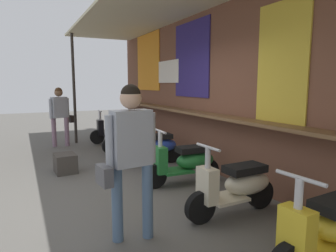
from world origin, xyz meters
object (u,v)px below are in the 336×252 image
scooter_green (186,162)px  scooter_yellow (330,229)px  shopper_browsing (60,111)px  scooter_cream (237,185)px  scooter_blue (154,146)px  scooter_maroon (132,136)px  merchandise_crate (65,163)px  scooter_black (117,129)px  shopper_with_handbag (130,147)px

scooter_green → scooter_yellow: bearing=93.4°
scooter_green → shopper_browsing: shopper_browsing is taller
scooter_cream → scooter_yellow: (1.32, -0.00, 0.00)m
scooter_blue → scooter_yellow: (4.07, 0.00, 0.00)m
scooter_maroon → merchandise_crate: size_ratio=2.93×
scooter_maroon → merchandise_crate: (1.18, -1.78, -0.21)m
shopper_browsing → scooter_black: bearing=-114.6°
scooter_black → scooter_yellow: (6.78, -0.00, 0.00)m
shopper_with_handbag → shopper_browsing: shopper_with_handbag is taller
scooter_maroon → scooter_yellow: bearing=85.8°
scooter_cream → scooter_maroon: bearing=-91.6°
scooter_maroon → scooter_cream: (4.15, 0.00, 0.00)m
scooter_green → merchandise_crate: 2.42m
scooter_maroon → scooter_cream: same height
scooter_maroon → scooter_green: 2.80m
scooter_black → scooter_yellow: 6.78m
scooter_black → scooter_blue: bearing=93.4°
scooter_cream → scooter_yellow: bearing=88.4°
scooter_maroon → merchandise_crate: scooter_maroon is taller
shopper_with_handbag → merchandise_crate: size_ratio=3.56×
scooter_blue → shopper_with_handbag: shopper_with_handbag is taller
scooter_yellow → shopper_browsing: shopper_browsing is taller
scooter_black → scooter_yellow: same height
scooter_yellow → merchandise_crate: bearing=-71.3°
scooter_green → merchandise_crate: bearing=-38.9°
scooter_black → scooter_maroon: bearing=93.4°
scooter_black → merchandise_crate: size_ratio=2.93×
scooter_black → merchandise_crate: 3.08m
scooter_green → shopper_with_handbag: (1.36, -1.47, 0.66)m
scooter_maroon → scooter_yellow: same height
scooter_maroon → scooter_blue: bearing=85.8°
scooter_maroon → shopper_with_handbag: bearing=66.4°
scooter_green → merchandise_crate: size_ratio=2.93×
scooter_cream → merchandise_crate: scooter_cream is taller
shopper_with_handbag → shopper_browsing: bearing=174.1°
scooter_blue → merchandise_crate: scooter_blue is taller
scooter_black → merchandise_crate: (2.50, -1.78, -0.21)m
scooter_maroon → scooter_black: bearing=-94.2°
scooter_cream → shopper_with_handbag: size_ratio=0.82×
scooter_blue → scooter_cream: same height
scooter_black → scooter_maroon: same height
scooter_cream → shopper_browsing: bearing=-76.3°
scooter_green → scooter_cream: size_ratio=1.00×
scooter_maroon → shopper_browsing: bearing=-48.0°
scooter_black → shopper_browsing: (-0.16, -1.54, 0.59)m
scooter_black → merchandise_crate: scooter_black is taller
scooter_green → merchandise_crate: (-1.62, -1.78, -0.21)m
scooter_yellow → merchandise_crate: scooter_yellow is taller
scooter_cream → scooter_blue: bearing=-91.6°
scooter_blue → scooter_yellow: bearing=94.5°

